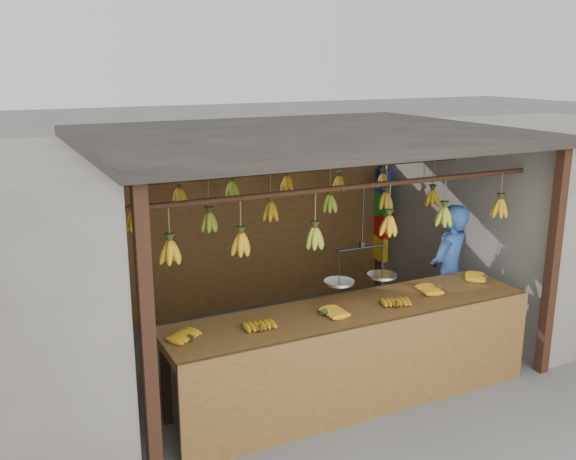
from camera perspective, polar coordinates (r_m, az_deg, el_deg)
ground at (r=7.13m, az=1.08°, el=-10.71°), size 80.00×80.00×0.00m
stall at (r=6.82m, az=-0.11°, el=5.51°), size 4.30×3.30×2.40m
neighbor_right at (r=8.91m, az=22.16°, el=1.23°), size 3.00×3.00×2.30m
counter at (r=5.85m, az=6.33°, el=-9.15°), size 3.52×0.80×0.96m
hanging_bananas at (r=6.60m, az=1.20°, el=2.03°), size 3.61×2.25×0.38m
balance_scale at (r=5.94m, az=6.51°, el=-3.89°), size 0.73×0.28×0.88m
vendor at (r=7.32m, az=14.05°, el=-3.83°), size 0.68×0.57×1.58m
bag_bundles at (r=8.84m, az=8.30°, el=1.30°), size 0.08×0.26×1.27m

